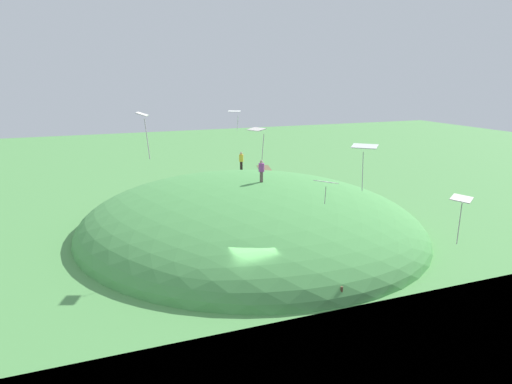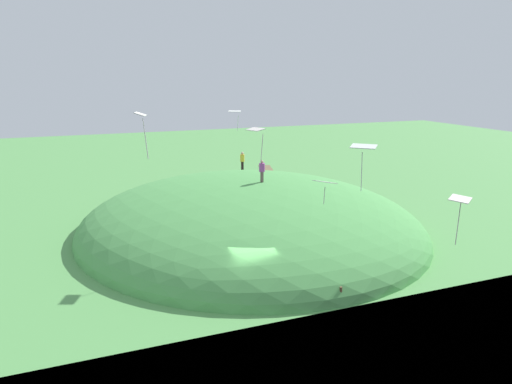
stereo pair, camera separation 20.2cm
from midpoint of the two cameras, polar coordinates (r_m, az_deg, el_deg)
ground_plane at (r=29.09m, az=-0.72°, el=-11.15°), size 160.00×160.00×0.00m
grass_hill at (r=39.43m, az=-0.94°, el=-4.32°), size 29.37×27.21×7.89m
dirt_path at (r=58.66m, az=1.59°, el=1.77°), size 15.52×5.71×0.04m
person_watching_kites at (r=37.91m, az=0.49°, el=2.79°), size 0.54×0.54×1.75m
person_near_shore at (r=48.44m, az=-1.87°, el=3.94°), size 0.57×0.57×1.85m
kite_2 at (r=21.22m, az=22.81°, el=-0.94°), size 1.27×1.34×2.13m
kite_3 at (r=24.20m, az=8.00°, el=1.12°), size 1.27×1.18×1.25m
kite_4 at (r=24.42m, az=-0.10°, el=7.15°), size 1.02×0.88×1.78m
kite_5 at (r=33.12m, az=-2.73°, el=9.43°), size 1.41×1.21×1.34m
kite_6 at (r=23.13m, az=12.43°, el=5.06°), size 1.39×1.40×2.24m
kite_7 at (r=20.42m, az=-13.45°, el=8.36°), size 0.74×0.61×1.89m
mooring_post at (r=27.24m, az=9.81°, el=-11.95°), size 0.14×0.14×1.06m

